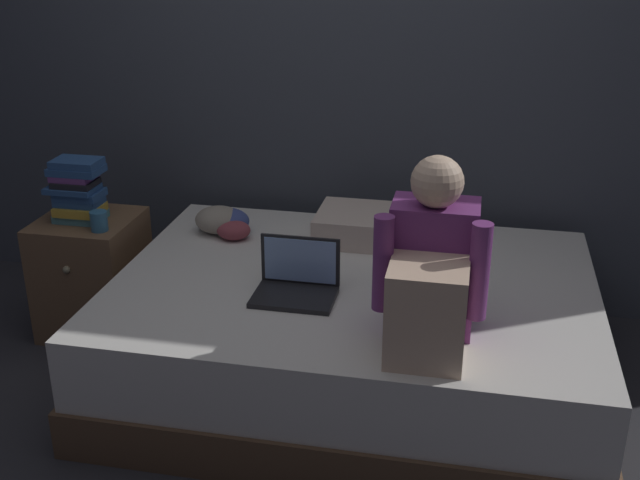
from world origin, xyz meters
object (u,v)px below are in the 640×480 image
(bed, at_px, (353,332))
(book_stack, at_px, (78,190))
(clothes_pile, at_px, (225,222))
(pillow, at_px, (378,226))
(nightstand, at_px, (93,275))
(person_sitting, at_px, (431,275))
(laptop, at_px, (296,282))
(mug, at_px, (99,221))

(bed, height_order, book_stack, book_stack)
(book_stack, bearing_deg, clothes_pile, 15.62)
(pillow, xyz_separation_m, book_stack, (-1.35, -0.24, 0.16))
(nightstand, bearing_deg, bed, -9.64)
(bed, relative_size, book_stack, 6.95)
(bed, xyz_separation_m, person_sitting, (0.33, -0.43, 0.50))
(book_stack, bearing_deg, person_sitting, -21.03)
(person_sitting, bearing_deg, clothes_pile, 141.25)
(bed, height_order, nightstand, nightstand)
(person_sitting, bearing_deg, laptop, 155.29)
(laptop, bearing_deg, nightstand, 159.93)
(nightstand, distance_m, book_stack, 0.43)
(nightstand, bearing_deg, book_stack, -141.89)
(laptop, relative_size, clothes_pile, 1.13)
(pillow, distance_m, book_stack, 1.39)
(mug, bearing_deg, laptop, -16.19)
(person_sitting, bearing_deg, nightstand, 158.37)
(nightstand, xyz_separation_m, clothes_pile, (0.62, 0.17, 0.26))
(nightstand, relative_size, pillow, 1.02)
(pillow, relative_size, clothes_pile, 1.98)
(nightstand, bearing_deg, pillow, 9.72)
(person_sitting, bearing_deg, mug, 160.66)
(person_sitting, xyz_separation_m, pillow, (-0.30, 0.88, -0.19))
(pillow, relative_size, mug, 6.22)
(pillow, bearing_deg, laptop, -110.96)
(book_stack, height_order, clothes_pile, book_stack)
(bed, xyz_separation_m, pillow, (0.04, 0.45, 0.31))
(nightstand, relative_size, laptop, 1.79)
(laptop, bearing_deg, mug, 163.81)
(bed, xyz_separation_m, book_stack, (-1.32, 0.21, 0.47))
(clothes_pile, bearing_deg, pillow, 5.11)
(nightstand, distance_m, clothes_pile, 0.69)
(mug, height_order, clothes_pile, mug)
(nightstand, xyz_separation_m, laptop, (1.10, -0.40, 0.26))
(bed, bearing_deg, person_sitting, -52.01)
(book_stack, distance_m, mug, 0.21)
(mug, bearing_deg, pillow, 16.12)
(laptop, bearing_deg, person_sitting, -24.71)
(book_stack, relative_size, clothes_pile, 1.02)
(laptop, bearing_deg, clothes_pile, 130.05)
(mug, bearing_deg, book_stack, 143.93)
(laptop, relative_size, book_stack, 1.11)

